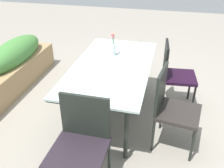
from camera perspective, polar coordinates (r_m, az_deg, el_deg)
ground_plane at (r=3.41m, az=1.31°, el=-7.35°), size 12.00×12.00×0.00m
dining_table at (r=3.12m, az=-0.00°, el=3.45°), size 1.77×0.93×0.72m
chair_end_left at (r=2.27m, az=-7.08°, el=-12.70°), size 0.48×0.48×0.92m
chair_near_left at (r=2.80m, az=13.22°, el=-4.65°), size 0.52×0.52×0.92m
chair_near_right at (r=3.47m, az=13.77°, el=2.66°), size 0.47×0.47×0.92m
flower_vase at (r=3.33m, az=0.16°, el=8.06°), size 0.08×0.08×0.31m
potted_plant at (r=4.51m, az=6.01°, el=6.37°), size 0.30×0.30×0.53m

